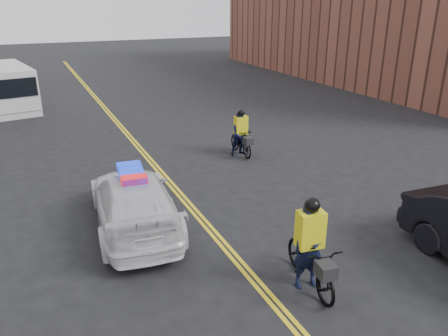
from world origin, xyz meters
TOP-DOWN VIEW (x-y plane):
  - ground at (0.00, 0.00)m, footprint 120.00×120.00m
  - center_line_left at (-0.08, 8.00)m, footprint 0.10×60.00m
  - center_line_right at (0.08, 8.00)m, footprint 0.10×60.00m
  - building_across at (22.00, 18.00)m, footprint 12.00×30.00m
  - police_cruiser at (-1.78, 1.54)m, footprint 2.60×5.32m
  - cargo_van at (-4.81, 17.95)m, footprint 3.06×6.04m
  - cyclist_near at (0.95, -2.67)m, footprint 1.04×2.21m
  - cyclist_far at (3.50, 5.61)m, footprint 0.84×1.84m

SIDE VIEW (x-z plane):
  - ground at x=0.00m, z-range 0.00..0.00m
  - center_line_left at x=-0.08m, z-range 0.00..0.01m
  - center_line_right at x=0.08m, z-range 0.00..0.01m
  - cyclist_near at x=0.95m, z-range -0.32..1.77m
  - cyclist_far at x=3.50m, z-range -0.20..1.66m
  - police_cruiser at x=-1.78m, z-range -0.07..1.58m
  - cargo_van at x=-4.81m, z-range -0.03..2.39m
  - building_across at x=22.00m, z-range 0.00..11.00m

